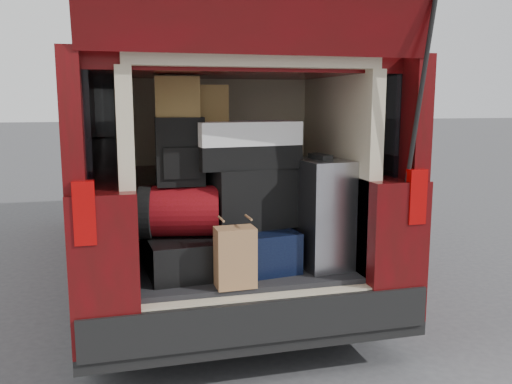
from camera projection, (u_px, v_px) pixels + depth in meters
ground at (248, 363)px, 3.21m from camera, size 80.00×80.00×0.00m
minivan at (198, 172)px, 4.82m from camera, size 1.90×5.35×2.77m
load_floor at (238, 302)px, 3.42m from camera, size 1.24×1.05×0.55m
black_hardshell at (181, 254)px, 3.13m from camera, size 0.43×0.56×0.21m
navy_hardshell at (249, 247)px, 3.24m from camera, size 0.52×0.60×0.24m
silver_roller at (319, 212)px, 3.25m from camera, size 0.31×0.46×0.64m
kraft_bag at (235, 257)px, 2.87m from camera, size 0.21×0.14×0.32m
red_duffel at (180, 211)px, 3.10m from camera, size 0.50×0.37×0.29m
black_soft_case at (251, 197)px, 3.23m from camera, size 0.54×0.38×0.36m
backpack at (180, 151)px, 3.07m from camera, size 0.28×0.18×0.39m
twotone_duffel at (245, 144)px, 3.17m from camera, size 0.63×0.38×0.27m
grocery_sack_lower at (177, 97)px, 3.04m from camera, size 0.26×0.22×0.22m
grocery_sack_upper at (207, 103)px, 3.15m from camera, size 0.23×0.20×0.21m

